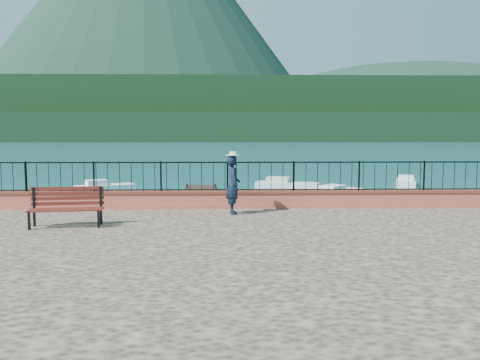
{
  "coord_description": "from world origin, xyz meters",
  "views": [
    {
      "loc": [
        -0.31,
        -11.74,
        3.59
      ],
      "look_at": [
        0.07,
        2.0,
        2.3
      ],
      "focal_mm": 35.0,
      "sensor_mm": 36.0,
      "label": 1
    }
  ],
  "objects": [
    {
      "name": "boat_0",
      "position": [
        -4.9,
        8.75,
        0.4
      ],
      "size": [
        3.95,
        2.75,
        0.8
      ],
      "primitive_type": "cube",
      "rotation": [
        0.0,
        0.0,
        0.43
      ],
      "color": "white",
      "rests_on": "ground"
    },
    {
      "name": "person",
      "position": [
        -0.13,
        2.54,
        2.1
      ],
      "size": [
        0.53,
        0.72,
        1.81
      ],
      "primitive_type": "imported",
      "rotation": [
        0.0,
        0.0,
        1.72
      ],
      "color": "black",
      "rests_on": "promenade"
    },
    {
      "name": "boat_5",
      "position": [
        12.81,
        22.03,
        0.4
      ],
      "size": [
        2.38,
        3.5,
        0.8
      ],
      "primitive_type": "cube",
      "rotation": [
        0.0,
        0.0,
        1.21
      ],
      "color": "silver",
      "rests_on": "ground"
    },
    {
      "name": "far_forest",
      "position": [
        0.0,
        300.0,
        9.0
      ],
      "size": [
        900.0,
        60.0,
        18.0
      ],
      "primitive_type": "cube",
      "color": "black",
      "rests_on": "ground"
    },
    {
      "name": "ground",
      "position": [
        0.0,
        0.0,
        0.0
      ],
      "size": [
        2000.0,
        2000.0,
        0.0
      ],
      "primitive_type": "plane",
      "color": "#19596B",
      "rests_on": "ground"
    },
    {
      "name": "hat",
      "position": [
        -0.13,
        2.54,
        3.07
      ],
      "size": [
        0.44,
        0.44,
        0.12
      ],
      "primitive_type": "cylinder",
      "color": "white",
      "rests_on": "person"
    },
    {
      "name": "park_bench",
      "position": [
        -4.56,
        0.57,
        1.51
      ],
      "size": [
        1.94,
        0.84,
        1.04
      ],
      "rotation": [
        0.0,
        0.0,
        0.12
      ],
      "color": "black",
      "rests_on": "promenade"
    },
    {
      "name": "boat_2",
      "position": [
        6.2,
        15.37,
        0.4
      ],
      "size": [
        3.76,
        3.87,
        0.8
      ],
      "primitive_type": "cube",
      "rotation": [
        0.0,
        0.0,
        0.81
      ],
      "color": "white",
      "rests_on": "ground"
    },
    {
      "name": "railing",
      "position": [
        0.0,
        3.7,
        2.25
      ],
      "size": [
        27.0,
        0.05,
        0.95
      ],
      "primitive_type": "cube",
      "color": "black",
      "rests_on": "parapet"
    },
    {
      "name": "boat_3",
      "position": [
        -8.3,
        18.86,
        0.4
      ],
      "size": [
        3.85,
        3.0,
        0.8
      ],
      "primitive_type": "cube",
      "rotation": [
        0.0,
        0.0,
        0.53
      ],
      "color": "white",
      "rests_on": "ground"
    },
    {
      "name": "boat_1",
      "position": [
        3.35,
        14.04,
        0.4
      ],
      "size": [
        3.46,
        1.66,
        0.8
      ],
      "primitive_type": "cube",
      "rotation": [
        0.0,
        0.0,
        -0.11
      ],
      "color": "silver",
      "rests_on": "ground"
    },
    {
      "name": "volcano",
      "position": [
        -120.0,
        700.0,
        190.0
      ],
      "size": [
        560.0,
        560.0,
        380.0
      ],
      "primitive_type": "cone",
      "color": "#142D23",
      "rests_on": "ground"
    },
    {
      "name": "dock",
      "position": [
        -2.0,
        12.0,
        0.15
      ],
      "size": [
        2.0,
        16.0,
        0.3
      ],
      "primitive_type": "cube",
      "color": "#2D231C",
      "rests_on": "ground"
    },
    {
      "name": "parapet",
      "position": [
        0.0,
        3.7,
        1.49
      ],
      "size": [
        28.0,
        0.46,
        0.58
      ],
      "primitive_type": "cube",
      "color": "#CA5A49",
      "rests_on": "promenade"
    },
    {
      "name": "boat_4",
      "position": [
        3.85,
        20.25,
        0.4
      ],
      "size": [
        4.51,
        2.7,
        0.8
      ],
      "primitive_type": "cube",
      "rotation": [
        0.0,
        0.0,
        -0.35
      ],
      "color": "silver",
      "rests_on": "ground"
    },
    {
      "name": "companion_hill",
      "position": [
        220.0,
        560.0,
        0.0
      ],
      "size": [
        448.0,
        384.0,
        180.0
      ],
      "primitive_type": "ellipsoid",
      "color": "#142D23",
      "rests_on": "ground"
    },
    {
      "name": "foothills",
      "position": [
        0.0,
        360.0,
        22.0
      ],
      "size": [
        900.0,
        120.0,
        44.0
      ],
      "primitive_type": "cube",
      "color": "black",
      "rests_on": "ground"
    }
  ]
}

